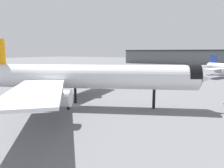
% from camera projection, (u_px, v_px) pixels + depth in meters
% --- Properties ---
extents(ground, '(900.00, 900.00, 0.00)m').
position_uv_depth(ground, '(74.00, 105.00, 53.05)').
color(ground, slate).
extents(airliner_near_gate, '(60.71, 54.47, 17.42)m').
position_uv_depth(airliner_near_gate, '(80.00, 77.00, 50.77)').
color(airliner_near_gate, white).
rests_on(airliner_near_gate, ground).
extents(terminal_building, '(218.78, 52.65, 30.73)m').
position_uv_depth(terminal_building, '(222.00, 57.00, 225.12)').
color(terminal_building, slate).
rests_on(terminal_building, ground).
extents(traffic_cone_wingtip, '(0.55, 0.55, 0.69)m').
position_uv_depth(traffic_cone_wingtip, '(40.00, 86.00, 81.91)').
color(traffic_cone_wingtip, '#F2600C').
rests_on(traffic_cone_wingtip, ground).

